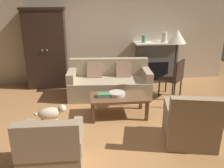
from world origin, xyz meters
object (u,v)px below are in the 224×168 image
(couch, at_px, (109,83))
(floor_lamp, at_px, (177,41))
(book_stack, at_px, (104,95))
(dog, at_px, (51,113))
(side_chair_wooden, at_px, (175,76))
(armoire, at_px, (46,48))
(coffee_table, at_px, (118,99))
(armchair_near_left, at_px, (53,152))
(armchair_near_right, at_px, (190,125))
(fireplace, at_px, (156,62))
(fruit_bowl, at_px, (117,94))
(mantel_vase_cream, at_px, (164,37))
(mantel_vase_jade, at_px, (144,39))

(couch, relative_size, floor_lamp, 1.19)
(book_stack, relative_size, dog, 0.45)
(side_chair_wooden, bearing_deg, armoire, 160.05)
(coffee_table, bearing_deg, armchair_near_left, -124.47)
(armchair_near_right, bearing_deg, floor_lamp, 82.55)
(side_chair_wooden, bearing_deg, couch, 171.16)
(side_chair_wooden, bearing_deg, fireplace, 95.10)
(armchair_near_right, bearing_deg, coffee_table, 133.44)
(book_stack, xyz_separation_m, side_chair_wooden, (1.73, 0.85, 0.06))
(fruit_bowl, distance_m, side_chair_wooden, 1.66)
(book_stack, height_order, floor_lamp, floor_lamp)
(couch, relative_size, coffee_table, 1.79)
(coffee_table, distance_m, side_chair_wooden, 1.67)
(armoire, height_order, mantel_vase_cream, armoire)
(mantel_vase_cream, height_order, dog, mantel_vase_cream)
(armchair_near_right, bearing_deg, armchair_near_left, -166.41)
(mantel_vase_jade, bearing_deg, book_stack, -121.64)
(armchair_near_right, distance_m, side_chair_wooden, 1.96)
(side_chair_wooden, bearing_deg, armchair_near_left, -136.22)
(side_chair_wooden, xyz_separation_m, floor_lamp, (-0.26, -0.61, 0.92))
(couch, distance_m, book_stack, 1.11)
(floor_lamp, bearing_deg, book_stack, -170.84)
(fireplace, relative_size, mantel_vase_cream, 4.74)
(armoire, distance_m, coffee_table, 2.62)
(armoire, xyz_separation_m, mantel_vase_cream, (3.13, 0.06, 0.23))
(floor_lamp, distance_m, dog, 2.76)
(couch, height_order, book_stack, couch)
(coffee_table, relative_size, dog, 1.95)
(coffee_table, height_order, mantel_vase_cream, mantel_vase_cream)
(floor_lamp, relative_size, dog, 2.93)
(fireplace, bearing_deg, armoire, -178.49)
(floor_lamp, bearing_deg, armoire, 148.44)
(floor_lamp, bearing_deg, fruit_bowl, -171.34)
(couch, bearing_deg, armoire, 150.53)
(couch, xyz_separation_m, mantel_vase_cream, (1.58, 0.93, 0.94))
(mantel_vase_cream, distance_m, dog, 3.73)
(fruit_bowl, height_order, floor_lamp, floor_lamp)
(fireplace, height_order, coffee_table, fireplace)
(mantel_vase_jade, bearing_deg, floor_lamp, -82.74)
(fireplace, distance_m, fruit_bowl, 2.40)
(fireplace, relative_size, fruit_bowl, 3.90)
(armoire, bearing_deg, book_stack, -55.78)
(couch, relative_size, armchair_near_right, 2.15)
(dog, bearing_deg, floor_lamp, 11.48)
(fruit_bowl, distance_m, floor_lamp, 1.56)
(fireplace, xyz_separation_m, book_stack, (-1.62, -2.03, -0.11))
(coffee_table, relative_size, book_stack, 4.32)
(armchair_near_left, xyz_separation_m, dog, (-0.20, 1.30, -0.07))
(armchair_near_left, distance_m, side_chair_wooden, 3.48)
(book_stack, xyz_separation_m, mantel_vase_cream, (1.80, 2.01, 0.80))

